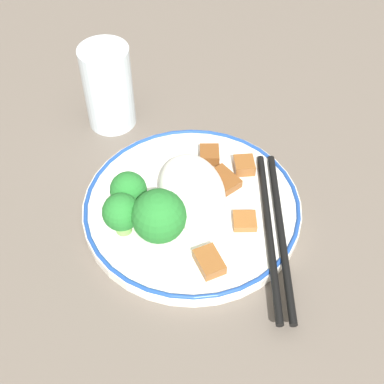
{
  "coord_description": "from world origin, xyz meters",
  "views": [
    {
      "loc": [
        0.37,
        -0.08,
        0.47
      ],
      "look_at": [
        0.0,
        0.0,
        0.03
      ],
      "focal_mm": 50.0,
      "sensor_mm": 36.0,
      "label": 1
    }
  ],
  "objects_px": {
    "broccoli_back_left": "(128,190)",
    "chopsticks": "(275,231)",
    "broccoli_back_center": "(122,213)",
    "broccoli_back_right": "(159,216)",
    "plate": "(192,207)",
    "drinking_glass": "(108,87)"
  },
  "relations": [
    {
      "from": "broccoli_back_left",
      "to": "chopsticks",
      "type": "bearing_deg",
      "value": 63.88
    },
    {
      "from": "broccoli_back_center",
      "to": "chopsticks",
      "type": "height_order",
      "value": "broccoli_back_center"
    },
    {
      "from": "broccoli_back_center",
      "to": "broccoli_back_right",
      "type": "height_order",
      "value": "broccoli_back_right"
    },
    {
      "from": "plate",
      "to": "broccoli_back_left",
      "type": "bearing_deg",
      "value": -100.37
    },
    {
      "from": "chopsticks",
      "to": "broccoli_back_left",
      "type": "bearing_deg",
      "value": -116.12
    },
    {
      "from": "plate",
      "to": "broccoli_back_center",
      "type": "xyz_separation_m",
      "value": [
        0.02,
        -0.08,
        0.03
      ]
    },
    {
      "from": "plate",
      "to": "broccoli_back_right",
      "type": "relative_size",
      "value": 3.86
    },
    {
      "from": "plate",
      "to": "broccoli_back_right",
      "type": "bearing_deg",
      "value": -48.64
    },
    {
      "from": "plate",
      "to": "broccoli_back_left",
      "type": "xyz_separation_m",
      "value": [
        -0.01,
        -0.07,
        0.03
      ]
    },
    {
      "from": "plate",
      "to": "drinking_glass",
      "type": "relative_size",
      "value": 2.21
    },
    {
      "from": "chopsticks",
      "to": "drinking_glass",
      "type": "distance_m",
      "value": 0.28
    },
    {
      "from": "broccoli_back_center",
      "to": "drinking_glass",
      "type": "distance_m",
      "value": 0.19
    },
    {
      "from": "plate",
      "to": "drinking_glass",
      "type": "distance_m",
      "value": 0.19
    },
    {
      "from": "plate",
      "to": "drinking_glass",
      "type": "bearing_deg",
      "value": -158.0
    },
    {
      "from": "plate",
      "to": "chopsticks",
      "type": "bearing_deg",
      "value": 52.82
    },
    {
      "from": "broccoli_back_center",
      "to": "chopsticks",
      "type": "distance_m",
      "value": 0.16
    },
    {
      "from": "broccoli_back_left",
      "to": "chopsticks",
      "type": "height_order",
      "value": "broccoli_back_left"
    },
    {
      "from": "drinking_glass",
      "to": "chopsticks",
      "type": "bearing_deg",
      "value": 32.45
    },
    {
      "from": "chopsticks",
      "to": "broccoli_back_center",
      "type": "bearing_deg",
      "value": -103.82
    },
    {
      "from": "broccoli_back_center",
      "to": "drinking_glass",
      "type": "relative_size",
      "value": 0.46
    },
    {
      "from": "broccoli_back_center",
      "to": "drinking_glass",
      "type": "xyz_separation_m",
      "value": [
        -0.19,
        0.01,
        0.01
      ]
    },
    {
      "from": "broccoli_back_left",
      "to": "broccoli_back_center",
      "type": "distance_m",
      "value": 0.03
    }
  ]
}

